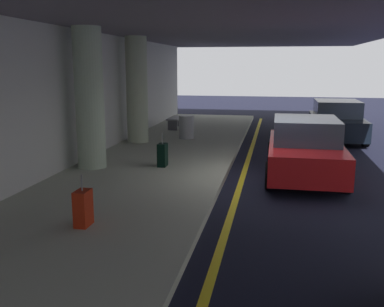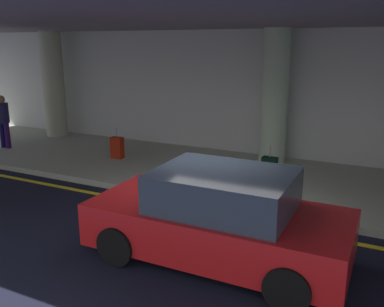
% 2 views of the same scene
% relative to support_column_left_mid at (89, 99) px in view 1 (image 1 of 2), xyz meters
% --- Properties ---
extents(ground_plane, '(60.00, 60.00, 0.00)m').
position_rel_support_column_left_mid_xyz_m(ground_plane, '(0.00, -4.61, -1.97)').
color(ground_plane, black).
extents(sidewalk, '(26.00, 4.20, 0.15)m').
position_rel_support_column_left_mid_xyz_m(sidewalk, '(0.00, -1.51, -1.90)').
color(sidewalk, '#A0A592').
rests_on(sidewalk, ground).
extents(lane_stripe_yellow, '(26.00, 0.14, 0.01)m').
position_rel_support_column_left_mid_xyz_m(lane_stripe_yellow, '(0.00, -4.00, -1.97)').
color(lane_stripe_yellow, yellow).
rests_on(lane_stripe_yellow, ground).
extents(support_column_left_mid, '(0.75, 0.75, 3.65)m').
position_rel_support_column_left_mid_xyz_m(support_column_left_mid, '(0.00, 0.00, 0.00)').
color(support_column_left_mid, '#9AAC93').
rests_on(support_column_left_mid, sidewalk).
extents(support_column_center, '(0.75, 0.75, 3.65)m').
position_rel_support_column_left_mid_xyz_m(support_column_center, '(4.00, 0.00, 0.00)').
color(support_column_center, '#9DA98E').
rests_on(support_column_center, sidewalk).
extents(ceiling_overhang, '(28.00, 13.20, 0.30)m').
position_rel_support_column_left_mid_xyz_m(ceiling_overhang, '(0.00, -2.01, 1.97)').
color(ceiling_overhang, slate).
rests_on(ceiling_overhang, support_column_far_left).
extents(terminal_back_wall, '(26.00, 0.30, 3.80)m').
position_rel_support_column_left_mid_xyz_m(terminal_back_wall, '(0.00, 0.74, -0.07)').
color(terminal_back_wall, '#B3B4B2').
rests_on(terminal_back_wall, ground).
extents(car_black, '(4.10, 1.92, 1.50)m').
position_rel_support_column_left_mid_xyz_m(car_black, '(6.79, -7.08, -1.26)').
color(car_black, black).
rests_on(car_black, ground).
extents(car_red, '(4.10, 1.92, 1.50)m').
position_rel_support_column_left_mid_xyz_m(car_red, '(0.67, -5.56, -1.26)').
color(car_red, red).
rests_on(car_red, ground).
extents(suitcase_upright_primary, '(0.36, 0.22, 0.90)m').
position_rel_support_column_left_mid_xyz_m(suitcase_upright_primary, '(-4.14, -1.64, -1.51)').
color(suitcase_upright_primary, '#971E0A').
rests_on(suitcase_upright_primary, sidewalk).
extents(suitcase_upright_secondary, '(0.36, 0.22, 0.90)m').
position_rel_support_column_left_mid_xyz_m(suitcase_upright_secondary, '(0.44, -1.83, -1.51)').
color(suitcase_upright_secondary, black).
rests_on(suitcase_upright_secondary, sidewalk).
extents(bench_metal, '(1.60, 0.50, 0.48)m').
position_rel_support_column_left_mid_xyz_m(bench_metal, '(7.57, -0.56, -1.47)').
color(bench_metal, slate).
rests_on(bench_metal, sidewalk).
extents(trash_bin_steel, '(0.56, 0.56, 0.85)m').
position_rel_support_column_left_mid_xyz_m(trash_bin_steel, '(5.05, -1.54, -1.40)').
color(trash_bin_steel, gray).
rests_on(trash_bin_steel, sidewalk).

